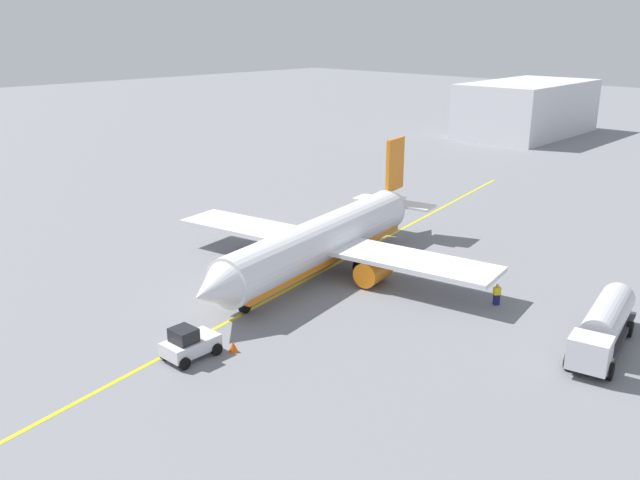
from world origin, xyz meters
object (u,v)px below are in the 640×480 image
object	(u,v)px
refueling_worker	(497,295)
safety_cone_nose	(233,347)
pushback_tug	(189,343)
airplane	(323,241)
fuel_tanker	(604,325)

from	to	relation	value
refueling_worker	safety_cone_nose	distance (m)	20.86
pushback_tug	refueling_worker	xyz separation A→B (m)	(-21.58, 9.72, -0.19)
airplane	refueling_worker	distance (m)	15.36
airplane	pushback_tug	distance (m)	18.24
fuel_tanker	refueling_worker	distance (m)	9.05
airplane	pushback_tug	world-z (taller)	airplane
fuel_tanker	safety_cone_nose	distance (m)	24.55
airplane	fuel_tanker	xyz separation A→B (m)	(-2.47, 23.52, -1.04)
airplane	refueling_worker	world-z (taller)	airplane
fuel_tanker	pushback_tug	bearing A→B (deg)	-42.98
airplane	fuel_tanker	bearing A→B (deg)	96.00
fuel_tanker	pushback_tug	distance (m)	27.26
fuel_tanker	refueling_worker	size ratio (longest dim) A/B	6.58
airplane	safety_cone_nose	size ratio (longest dim) A/B	44.49
refueling_worker	safety_cone_nose	bearing A→B (deg)	-23.63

